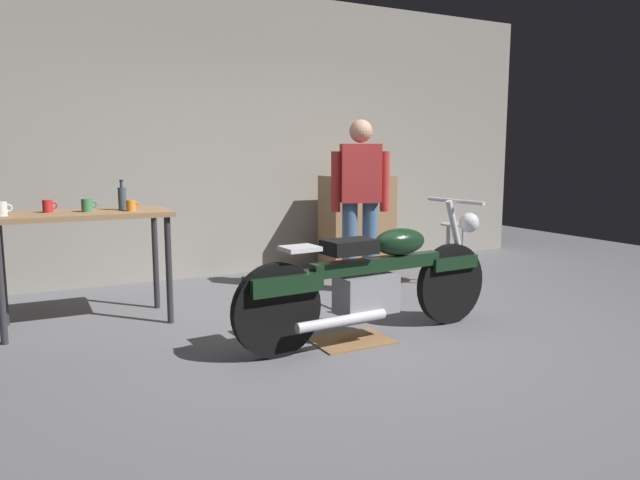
# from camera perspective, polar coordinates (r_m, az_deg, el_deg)

# --- Properties ---
(ground_plane) EXTENTS (12.00, 12.00, 0.00)m
(ground_plane) POSITION_cam_1_polar(r_m,az_deg,el_deg) (4.32, 3.84, -9.82)
(ground_plane) COLOR slate
(back_wall) EXTENTS (8.00, 0.12, 3.10)m
(back_wall) POSITION_cam_1_polar(r_m,az_deg,el_deg) (6.66, -8.63, 10.03)
(back_wall) COLOR gray
(back_wall) RESTS_ON ground_plane
(workbench) EXTENTS (1.30, 0.64, 0.90)m
(workbench) POSITION_cam_1_polar(r_m,az_deg,el_deg) (4.93, -21.99, 1.25)
(workbench) COLOR #99724C
(workbench) RESTS_ON ground_plane
(motorcycle) EXTENTS (2.19, 0.60, 1.00)m
(motorcycle) POSITION_cam_1_polar(r_m,az_deg,el_deg) (4.29, 5.28, -3.72)
(motorcycle) COLOR black
(motorcycle) RESTS_ON ground_plane
(person_standing) EXTENTS (0.54, 0.34, 1.67)m
(person_standing) POSITION_cam_1_polar(r_m,az_deg,el_deg) (5.71, 3.92, 4.13)
(person_standing) COLOR #46658D
(person_standing) RESTS_ON ground_plane
(shop_stool) EXTENTS (0.32, 0.32, 0.64)m
(shop_stool) POSITION_cam_1_polar(r_m,az_deg,el_deg) (6.19, 13.05, 0.29)
(shop_stool) COLOR #B2B2B7
(shop_stool) RESTS_ON ground_plane
(wooden_dresser) EXTENTS (0.80, 0.47, 1.10)m
(wooden_dresser) POSITION_cam_1_polar(r_m,az_deg,el_deg) (6.80, 3.63, 1.64)
(wooden_dresser) COLOR #99724C
(wooden_dresser) RESTS_ON ground_plane
(drip_tray) EXTENTS (0.56, 0.40, 0.01)m
(drip_tray) POSITION_cam_1_polar(r_m,az_deg,el_deg) (4.32, 3.06, -9.72)
(drip_tray) COLOR olive
(drip_tray) RESTS_ON ground_plane
(mug_white_ceramic) EXTENTS (0.12, 0.08, 0.10)m
(mug_white_ceramic) POSITION_cam_1_polar(r_m,az_deg,el_deg) (4.82, -28.53, 2.67)
(mug_white_ceramic) COLOR white
(mug_white_ceramic) RESTS_ON workbench
(mug_green_speckled) EXTENTS (0.12, 0.08, 0.10)m
(mug_green_speckled) POSITION_cam_1_polar(r_m,az_deg,el_deg) (4.90, -21.66, 3.15)
(mug_green_speckled) COLOR #3D7F4C
(mug_green_speckled) RESTS_ON workbench
(mug_red_diner) EXTENTS (0.11, 0.07, 0.10)m
(mug_red_diner) POSITION_cam_1_polar(r_m,az_deg,el_deg) (4.96, -24.90, 2.99)
(mug_red_diner) COLOR red
(mug_red_diner) RESTS_ON workbench
(mug_orange_travel) EXTENTS (0.10, 0.07, 0.09)m
(mug_orange_travel) POSITION_cam_1_polar(r_m,az_deg,el_deg) (4.85, -17.87, 3.20)
(mug_orange_travel) COLOR orange
(mug_orange_travel) RESTS_ON workbench
(bottle) EXTENTS (0.06, 0.06, 0.24)m
(bottle) POSITION_cam_1_polar(r_m,az_deg,el_deg) (4.96, -18.66, 3.90)
(bottle) COLOR #3F4C59
(bottle) RESTS_ON workbench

